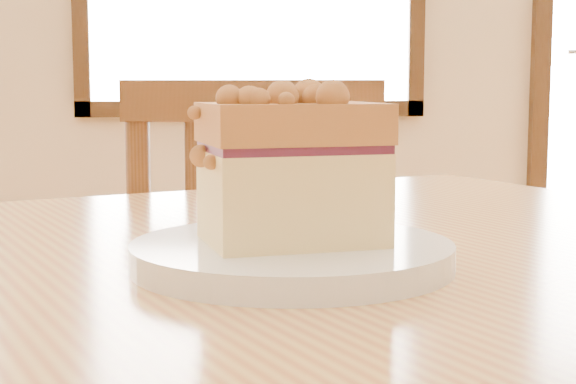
% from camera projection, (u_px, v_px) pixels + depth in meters
% --- Properties ---
extents(cafe_table_main, '(1.46, 1.24, 0.75)m').
position_uv_depth(cafe_table_main, '(156.00, 377.00, 0.70)').
color(cafe_table_main, tan).
rests_on(cafe_table_main, ground).
extents(cafe_chair_main, '(0.48, 0.48, 0.90)m').
position_uv_depth(cafe_chair_main, '(265.00, 352.00, 1.42)').
color(cafe_chair_main, brown).
rests_on(cafe_chair_main, ground).
extents(plate, '(0.24, 0.24, 0.02)m').
position_uv_depth(plate, '(292.00, 256.00, 0.66)').
color(plate, white).
rests_on(plate, cafe_table_main).
extents(cake_slice, '(0.14, 0.12, 0.12)m').
position_uv_depth(cake_slice, '(292.00, 166.00, 0.65)').
color(cake_slice, '#FFE190').
rests_on(cake_slice, plate).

